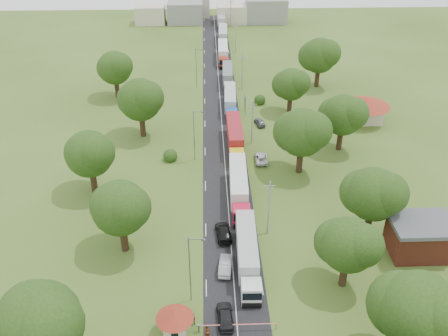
{
  "coord_description": "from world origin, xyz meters",
  "views": [
    {
      "loc": [
        -3.04,
        -64.94,
        46.34
      ],
      "look_at": [
        -0.41,
        6.84,
        3.0
      ],
      "focal_mm": 40.0,
      "sensor_mm": 36.0,
      "label": 1
    }
  ],
  "objects_px": {
    "boom_barrier": "(226,326)",
    "car_lane_mid": "(225,265)",
    "truck_0": "(247,253)",
    "car_lane_front": "(225,316)",
    "info_sign": "(245,101)",
    "pedestrian_near": "(207,333)",
    "guard_booth": "(175,319)"
  },
  "relations": [
    {
      "from": "info_sign",
      "to": "car_lane_front",
      "type": "distance_m",
      "value": 58.91
    },
    {
      "from": "boom_barrier",
      "to": "info_sign",
      "type": "distance_m",
      "value": 60.39
    },
    {
      "from": "truck_0",
      "to": "car_lane_front",
      "type": "distance_m",
      "value": 10.2
    },
    {
      "from": "info_sign",
      "to": "car_lane_mid",
      "type": "bearing_deg",
      "value": -97.12
    },
    {
      "from": "car_lane_mid",
      "to": "truck_0",
      "type": "bearing_deg",
      "value": -160.73
    },
    {
      "from": "guard_booth",
      "to": "car_lane_mid",
      "type": "relative_size",
      "value": 0.94
    },
    {
      "from": "guard_booth",
      "to": "pedestrian_near",
      "type": "distance_m",
      "value": 4.03
    },
    {
      "from": "pedestrian_near",
      "to": "info_sign",
      "type": "bearing_deg",
      "value": 45.05
    },
    {
      "from": "car_lane_mid",
      "to": "pedestrian_near",
      "type": "height_order",
      "value": "pedestrian_near"
    },
    {
      "from": "boom_barrier",
      "to": "truck_0",
      "type": "distance_m",
      "value": 11.6
    },
    {
      "from": "guard_booth",
      "to": "truck_0",
      "type": "bearing_deg",
      "value": 50.34
    },
    {
      "from": "guard_booth",
      "to": "pedestrian_near",
      "type": "bearing_deg",
      "value": -16.15
    },
    {
      "from": "guard_booth",
      "to": "truck_0",
      "type": "height_order",
      "value": "truck_0"
    },
    {
      "from": "info_sign",
      "to": "pedestrian_near",
      "type": "bearing_deg",
      "value": -98.11
    },
    {
      "from": "boom_barrier",
      "to": "guard_booth",
      "type": "bearing_deg",
      "value": -179.99
    },
    {
      "from": "car_lane_front",
      "to": "truck_0",
      "type": "bearing_deg",
      "value": -111.99
    },
    {
      "from": "car_lane_front",
      "to": "car_lane_mid",
      "type": "distance_m",
      "value": 8.86
    },
    {
      "from": "car_lane_mid",
      "to": "car_lane_front",
      "type": "bearing_deg",
      "value": 93.71
    },
    {
      "from": "boom_barrier",
      "to": "car_lane_mid",
      "type": "height_order",
      "value": "car_lane_mid"
    },
    {
      "from": "boom_barrier",
      "to": "pedestrian_near",
      "type": "height_order",
      "value": "pedestrian_near"
    },
    {
      "from": "boom_barrier",
      "to": "info_sign",
      "type": "height_order",
      "value": "info_sign"
    },
    {
      "from": "guard_booth",
      "to": "car_lane_mid",
      "type": "height_order",
      "value": "guard_booth"
    },
    {
      "from": "car_lane_mid",
      "to": "pedestrian_near",
      "type": "relative_size",
      "value": 2.43
    },
    {
      "from": "pedestrian_near",
      "to": "guard_booth",
      "type": "bearing_deg",
      "value": 127.01
    },
    {
      "from": "info_sign",
      "to": "car_lane_front",
      "type": "bearing_deg",
      "value": -96.41
    },
    {
      "from": "guard_booth",
      "to": "info_sign",
      "type": "xyz_separation_m",
      "value": [
        12.4,
        60.0,
        0.84
      ]
    },
    {
      "from": "car_lane_mid",
      "to": "guard_booth",
      "type": "bearing_deg",
      "value": 65.24
    },
    {
      "from": "truck_0",
      "to": "guard_booth",
      "type": "bearing_deg",
      "value": -129.66
    },
    {
      "from": "boom_barrier",
      "to": "guard_booth",
      "type": "xyz_separation_m",
      "value": [
        -5.84,
        -0.0,
        1.27
      ]
    },
    {
      "from": "car_lane_mid",
      "to": "info_sign",
      "type": "bearing_deg",
      "value": -90.96
    },
    {
      "from": "info_sign",
      "to": "car_lane_mid",
      "type": "height_order",
      "value": "info_sign"
    },
    {
      "from": "car_lane_front",
      "to": "pedestrian_near",
      "type": "distance_m",
      "value": 3.34
    }
  ]
}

